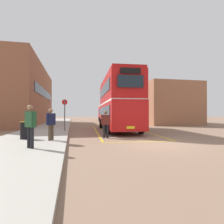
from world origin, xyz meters
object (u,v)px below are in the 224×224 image
object	(u,v)px
pedestrian_waiting_far	(31,123)
pedestrian_boarding	(106,122)
pedestrian_waiting_near	(51,122)
double_decker_bus	(118,103)
litter_bin	(25,130)
bus_stop_sign	(65,112)
single_deck_bus	(108,113)

from	to	relation	value
pedestrian_waiting_far	pedestrian_boarding	bearing A→B (deg)	43.81
pedestrian_waiting_near	pedestrian_waiting_far	distance (m)	2.23
double_decker_bus	pedestrian_waiting_near	distance (m)	8.22
litter_bin	pedestrian_waiting_near	bearing A→B (deg)	-29.85
litter_bin	bus_stop_sign	bearing A→B (deg)	67.47
double_decker_bus	litter_bin	world-z (taller)	double_decker_bus
double_decker_bus	single_deck_bus	world-z (taller)	double_decker_bus
bus_stop_sign	pedestrian_boarding	bearing A→B (deg)	-57.16
single_deck_bus	pedestrian_waiting_far	xyz separation A→B (m)	(-8.20, -26.70, -0.49)
pedestrian_waiting_near	single_deck_bus	bearing A→B (deg)	72.70
single_deck_bus	bus_stop_sign	size ratio (longest dim) A/B	3.46
pedestrian_boarding	litter_bin	distance (m)	4.61
pedestrian_waiting_near	bus_stop_sign	bearing A→B (deg)	84.84
double_decker_bus	pedestrian_boarding	xyz separation A→B (m)	(-1.97, -4.90, -1.53)
single_deck_bus	pedestrian_waiting_far	bearing A→B (deg)	-107.08
pedestrian_waiting_near	bus_stop_sign	size ratio (longest dim) A/B	0.65
double_decker_bus	pedestrian_waiting_far	size ratio (longest dim) A/B	5.82
pedestrian_boarding	pedestrian_waiting_near	world-z (taller)	pedestrian_waiting_near
double_decker_bus	litter_bin	size ratio (longest dim) A/B	10.53
double_decker_bus	pedestrian_boarding	size ratio (longest dim) A/B	5.92
pedestrian_waiting_near	litter_bin	size ratio (longest dim) A/B	1.71
single_deck_bus	pedestrian_waiting_near	world-z (taller)	single_deck_bus
litter_bin	bus_stop_sign	xyz separation A→B (m)	(1.92, 4.64, 1.05)
single_deck_bus	pedestrian_waiting_near	bearing A→B (deg)	-107.30
litter_bin	pedestrian_waiting_far	bearing A→B (deg)	-73.71
pedestrian_boarding	bus_stop_sign	world-z (taller)	bus_stop_sign
single_deck_bus	pedestrian_waiting_near	size ratio (longest dim) A/B	5.35
double_decker_bus	bus_stop_sign	size ratio (longest dim) A/B	3.97
bus_stop_sign	litter_bin	bearing A→B (deg)	-112.53
pedestrian_boarding	bus_stop_sign	size ratio (longest dim) A/B	0.67
single_deck_bus	pedestrian_boarding	size ratio (longest dim) A/B	5.16
single_deck_bus	bus_stop_sign	xyz separation A→B (m)	(-7.15, -19.08, 0.03)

